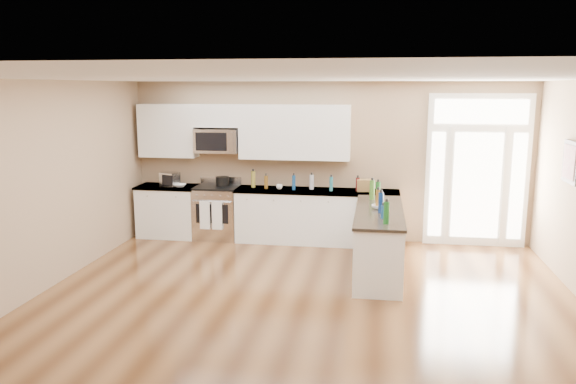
{
  "coord_description": "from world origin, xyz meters",
  "views": [
    {
      "loc": [
        0.88,
        -5.86,
        2.71
      ],
      "look_at": [
        -0.39,
        2.0,
        1.21
      ],
      "focal_mm": 35.0,
      "sensor_mm": 36.0,
      "label": 1
    }
  ],
  "objects_px": {
    "kitchen_range": "(217,212)",
    "stockpot": "(223,181)",
    "toaster_oven": "(170,179)",
    "peninsula_cabinet": "(378,243)"
  },
  "relations": [
    {
      "from": "peninsula_cabinet",
      "to": "toaster_oven",
      "type": "bearing_deg",
      "value": 159.55
    },
    {
      "from": "kitchen_range",
      "to": "toaster_oven",
      "type": "relative_size",
      "value": 3.62
    },
    {
      "from": "stockpot",
      "to": "kitchen_range",
      "type": "bearing_deg",
      "value": -137.84
    },
    {
      "from": "peninsula_cabinet",
      "to": "kitchen_range",
      "type": "relative_size",
      "value": 2.15
    },
    {
      "from": "stockpot",
      "to": "peninsula_cabinet",
      "type": "bearing_deg",
      "value": -28.72
    },
    {
      "from": "peninsula_cabinet",
      "to": "toaster_oven",
      "type": "distance_m",
      "value": 4.03
    },
    {
      "from": "peninsula_cabinet",
      "to": "kitchen_range",
      "type": "distance_m",
      "value": 3.23
    },
    {
      "from": "kitchen_range",
      "to": "toaster_oven",
      "type": "height_order",
      "value": "toaster_oven"
    },
    {
      "from": "stockpot",
      "to": "toaster_oven",
      "type": "distance_m",
      "value": 0.95
    },
    {
      "from": "kitchen_range",
      "to": "stockpot",
      "type": "relative_size",
      "value": 4.57
    }
  ]
}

